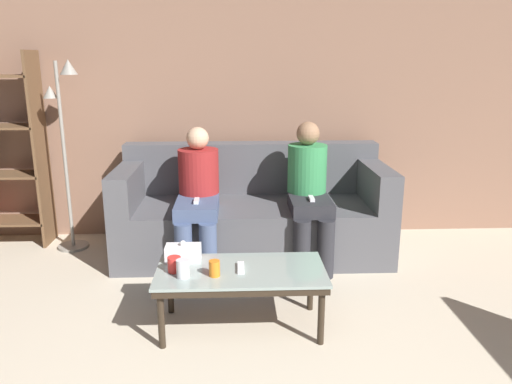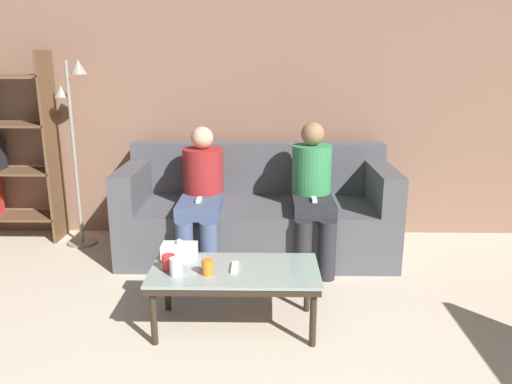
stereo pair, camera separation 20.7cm
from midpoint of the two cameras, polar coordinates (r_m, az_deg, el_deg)
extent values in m
cube|color=#8C6651|center=(4.58, -1.97, 11.08)|extent=(12.00, 0.06, 2.60)
cube|color=#515156|center=(4.22, -1.76, -4.16)|extent=(2.22, 0.91, 0.45)
cube|color=#515156|center=(4.44, -1.87, 2.82)|extent=(2.22, 0.20, 0.44)
cube|color=#515156|center=(4.23, -15.75, 0.70)|extent=(0.18, 0.91, 0.31)
cube|color=#515156|center=(4.25, 12.08, 1.00)|extent=(0.18, 0.91, 0.31)
cube|color=#8C9E99|center=(3.04, -3.71, -8.97)|extent=(1.02, 0.52, 0.02)
cube|color=#2D2319|center=(3.05, -3.70, -9.46)|extent=(1.00, 0.51, 0.04)
cylinder|color=#2D2319|center=(2.99, -12.79, -14.27)|extent=(0.04, 0.04, 0.33)
cylinder|color=#2D2319|center=(2.97, 5.42, -14.18)|extent=(0.04, 0.04, 0.33)
cylinder|color=#2D2319|center=(3.36, -11.55, -10.83)|extent=(0.04, 0.04, 0.33)
cylinder|color=#2D2319|center=(3.34, 4.45, -10.72)|extent=(0.04, 0.04, 0.33)
cylinder|color=silver|center=(2.95, -10.38, -8.64)|extent=(0.08, 0.08, 0.11)
cylinder|color=orange|center=(2.94, -6.80, -8.68)|extent=(0.06, 0.06, 0.09)
cylinder|color=red|center=(3.03, -11.27, -8.14)|extent=(0.08, 0.08, 0.09)
cube|color=white|center=(3.18, -10.17, -6.89)|extent=(0.22, 0.12, 0.10)
sphere|color=white|center=(3.16, -10.22, -5.85)|extent=(0.04, 0.04, 0.04)
cube|color=white|center=(3.03, -3.71, -8.64)|extent=(0.04, 0.15, 0.02)
cube|color=brown|center=(4.76, -24.54, 4.32)|extent=(0.02, 0.32, 1.68)
cube|color=brown|center=(5.06, -27.94, -2.90)|extent=(0.79, 0.32, 0.02)
cylinder|color=gray|center=(4.74, -21.31, -5.80)|extent=(0.26, 0.26, 0.02)
cylinder|color=gray|center=(4.54, -22.24, 3.55)|extent=(0.03, 0.03, 1.60)
cone|color=gray|center=(4.43, -21.96, 13.12)|extent=(0.14, 0.14, 0.12)
cone|color=gray|center=(4.54, -23.72, 10.42)|extent=(0.12, 0.12, 0.10)
cylinder|color=#47567A|center=(3.74, -9.84, -6.93)|extent=(0.13, 0.13, 0.45)
cylinder|color=#47567A|center=(3.72, -7.07, -6.93)|extent=(0.13, 0.13, 0.45)
cube|color=#47567A|center=(3.87, -8.25, -1.74)|extent=(0.32, 0.49, 0.10)
cylinder|color=maroon|center=(4.06, -8.01, 1.65)|extent=(0.32, 0.32, 0.46)
sphere|color=#DBAD89|center=(4.00, -8.17, 6.09)|extent=(0.18, 0.18, 0.18)
cube|color=white|center=(3.81, -8.36, -1.01)|extent=(0.04, 0.12, 0.02)
cylinder|color=#28282D|center=(3.77, 3.69, -6.56)|extent=(0.13, 0.13, 0.45)
cylinder|color=#28282D|center=(3.79, 6.41, -6.49)|extent=(0.13, 0.13, 0.45)
cube|color=#28282D|center=(3.90, 4.73, -1.50)|extent=(0.32, 0.45, 0.10)
cylinder|color=#388E51|center=(4.07, 4.40, 1.99)|extent=(0.32, 0.32, 0.49)
sphere|color=#997051|center=(4.01, 4.49, 6.69)|extent=(0.19, 0.19, 0.19)
cube|color=white|center=(3.84, 4.83, -0.76)|extent=(0.04, 0.12, 0.02)
camera|label=1|loc=(0.10, -91.69, -0.45)|focal=35.00mm
camera|label=2|loc=(0.10, 88.31, 0.45)|focal=35.00mm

